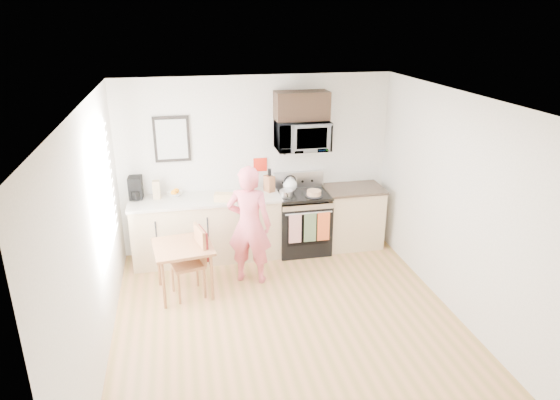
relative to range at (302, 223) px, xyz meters
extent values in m
plane|color=olive|center=(-0.63, -1.98, -0.44)|extent=(4.60, 4.60, 0.00)
cube|color=silver|center=(-0.63, 0.32, 0.86)|extent=(4.00, 0.04, 2.60)
cube|color=silver|center=(-0.63, -4.28, 0.86)|extent=(4.00, 0.04, 2.60)
cube|color=silver|center=(-2.63, -1.98, 0.86)|extent=(0.04, 4.60, 2.60)
cube|color=silver|center=(1.37, -1.98, 0.86)|extent=(0.04, 4.60, 2.60)
cube|color=silver|center=(-0.63, -1.98, 2.16)|extent=(4.00, 4.60, 0.04)
cube|color=white|center=(-2.61, -1.18, 1.11)|extent=(0.02, 1.40, 1.50)
cube|color=white|center=(-2.60, -1.18, 1.11)|extent=(0.01, 1.30, 1.40)
cube|color=tan|center=(-1.43, 0.02, 0.01)|extent=(2.10, 0.60, 0.90)
cube|color=beige|center=(-1.43, 0.02, 0.48)|extent=(2.14, 0.64, 0.04)
cube|color=tan|center=(0.80, 0.02, 0.01)|extent=(0.84, 0.60, 0.90)
cube|color=black|center=(0.80, 0.02, 0.48)|extent=(0.88, 0.64, 0.04)
cube|color=black|center=(0.00, 0.00, -0.05)|extent=(0.76, 0.65, 0.77)
cube|color=black|center=(0.00, -0.32, 0.01)|extent=(0.61, 0.02, 0.45)
cube|color=#B2B2B7|center=(0.00, -0.31, 0.34)|extent=(0.74, 0.02, 0.14)
cylinder|color=#B2B2B7|center=(0.00, -0.36, 0.30)|extent=(0.68, 0.02, 0.02)
cube|color=black|center=(0.00, 0.00, 0.46)|extent=(0.76, 0.65, 0.04)
cube|color=#B2B2B7|center=(0.00, 0.27, 0.60)|extent=(0.76, 0.08, 0.24)
cube|color=silver|center=(-0.20, -0.37, 0.08)|extent=(0.18, 0.02, 0.44)
cube|color=#54704B|center=(0.02, -0.37, 0.08)|extent=(0.18, 0.02, 0.44)
cube|color=#C6501D|center=(0.22, -0.37, 0.08)|extent=(0.18, 0.02, 0.44)
imported|color=#B2B2B7|center=(0.00, 0.10, 1.32)|extent=(0.76, 0.51, 0.42)
cube|color=black|center=(0.00, 0.15, 1.74)|extent=(0.76, 0.35, 0.40)
cube|color=black|center=(-1.83, 0.30, 1.31)|extent=(0.50, 0.03, 0.65)
cube|color=#B2B5AB|center=(-1.83, 0.28, 1.31)|extent=(0.42, 0.01, 0.56)
cube|color=red|center=(-0.58, 0.31, 0.86)|extent=(0.20, 0.02, 0.20)
imported|color=#DD3C55|center=(-0.91, -0.76, 0.37)|extent=(0.69, 0.57, 1.62)
cube|color=brown|center=(-1.79, -0.91, 0.22)|extent=(0.72, 0.72, 0.04)
cylinder|color=brown|center=(-2.04, -1.24, -0.12)|extent=(0.04, 0.04, 0.64)
cylinder|color=brown|center=(-1.46, -1.17, -0.12)|extent=(0.04, 0.04, 0.64)
cylinder|color=brown|center=(-2.11, -0.65, -0.12)|extent=(0.04, 0.04, 0.64)
cylinder|color=brown|center=(-1.53, -0.58, -0.12)|extent=(0.04, 0.04, 0.64)
cube|color=brown|center=(-1.75, -0.98, 0.01)|extent=(0.46, 0.46, 0.04)
cube|color=brown|center=(-1.57, -0.94, 0.25)|extent=(0.13, 0.38, 0.46)
cube|color=#570E14|center=(-1.54, -0.93, 0.26)|extent=(0.14, 0.35, 0.38)
cylinder|color=brown|center=(-1.87, -1.18, -0.23)|extent=(0.03, 0.03, 0.42)
cylinder|color=brown|center=(-1.55, -1.10, -0.23)|extent=(0.03, 0.03, 0.42)
cylinder|color=brown|center=(-1.94, -0.86, -0.23)|extent=(0.03, 0.03, 0.42)
cylinder|color=brown|center=(-1.63, -0.78, -0.23)|extent=(0.03, 0.03, 0.42)
cube|color=brown|center=(-0.48, 0.12, 0.62)|extent=(0.16, 0.18, 0.24)
cylinder|color=red|center=(-0.76, 0.14, 0.57)|extent=(0.11, 0.11, 0.14)
imported|color=white|center=(-1.85, 0.21, 0.53)|extent=(0.24, 0.24, 0.05)
cube|color=tan|center=(-2.10, 0.15, 0.63)|extent=(0.10, 0.10, 0.26)
cube|color=black|center=(-2.38, 0.22, 0.66)|extent=(0.19, 0.23, 0.32)
cylinder|color=black|center=(-2.38, 0.12, 0.58)|extent=(0.12, 0.12, 0.12)
cube|color=tan|center=(-1.16, -0.14, 0.56)|extent=(0.32, 0.21, 0.11)
cylinder|color=black|center=(0.12, -0.17, 0.49)|extent=(0.25, 0.25, 0.01)
cylinder|color=tan|center=(0.12, -0.17, 0.54)|extent=(0.21, 0.21, 0.07)
sphere|color=white|center=(-0.18, 0.07, 0.59)|extent=(0.21, 0.21, 0.21)
cone|color=white|center=(-0.18, 0.07, 0.70)|extent=(0.06, 0.06, 0.06)
torus|color=black|center=(-0.18, 0.07, 0.66)|extent=(0.18, 0.02, 0.18)
cylinder|color=#B2B2B7|center=(-0.28, -0.12, 0.54)|extent=(0.19, 0.19, 0.10)
cylinder|color=black|center=(-0.30, -0.26, 0.57)|extent=(0.04, 0.17, 0.02)
camera|label=1|loc=(-1.75, -6.69, 2.97)|focal=32.00mm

